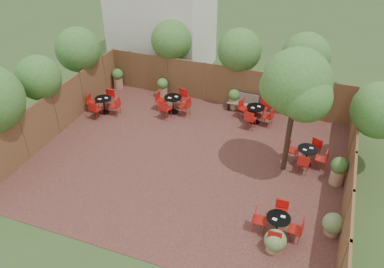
% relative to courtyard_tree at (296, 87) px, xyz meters
% --- Properties ---
extents(ground, '(80.00, 80.00, 0.00)m').
position_rel_courtyard_tree_xyz_m(ground, '(-3.68, -0.85, -3.57)').
color(ground, '#354F23').
rests_on(ground, ground).
extents(courtyard_paving, '(12.00, 10.00, 0.02)m').
position_rel_courtyard_tree_xyz_m(courtyard_paving, '(-3.68, -0.85, -3.56)').
color(courtyard_paving, '#341715').
rests_on(courtyard_paving, ground).
extents(fence_back, '(12.00, 0.08, 2.00)m').
position_rel_courtyard_tree_xyz_m(fence_back, '(-3.68, 4.15, -2.57)').
color(fence_back, brown).
rests_on(fence_back, ground).
extents(fence_left, '(0.08, 10.00, 2.00)m').
position_rel_courtyard_tree_xyz_m(fence_left, '(-9.68, -0.85, -2.57)').
color(fence_left, brown).
rests_on(fence_left, ground).
extents(fence_right, '(0.08, 10.00, 2.00)m').
position_rel_courtyard_tree_xyz_m(fence_right, '(2.32, -0.85, -2.57)').
color(fence_right, brown).
rests_on(fence_right, ground).
extents(overhang_foliage, '(15.62, 10.69, 2.58)m').
position_rel_courtyard_tree_xyz_m(overhang_foliage, '(-5.76, 1.47, -0.92)').
color(overhang_foliage, '#356821').
rests_on(overhang_foliage, ground).
extents(courtyard_tree, '(2.59, 2.49, 4.90)m').
position_rel_courtyard_tree_xyz_m(courtyard_tree, '(0.00, 0.00, 0.00)').
color(courtyard_tree, black).
rests_on(courtyard_tree, courtyard_paving).
extents(park_bench_left, '(1.45, 0.56, 0.88)m').
position_rel_courtyard_tree_xyz_m(park_bench_left, '(-2.60, 3.78, -3.10)').
color(park_bench_left, brown).
rests_on(park_bench_left, courtyard_paving).
extents(park_bench_right, '(1.41, 0.46, 0.87)m').
position_rel_courtyard_tree_xyz_m(park_bench_right, '(-2.61, 3.78, -3.10)').
color(park_bench_right, brown).
rests_on(park_bench_right, courtyard_paving).
extents(bistro_tables, '(11.02, 8.01, 0.94)m').
position_rel_courtyard_tree_xyz_m(bistro_tables, '(-3.16, 0.94, -3.10)').
color(bistro_tables, black).
rests_on(bistro_tables, courtyard_paving).
extents(planters, '(11.90, 4.57, 1.12)m').
position_rel_courtyard_tree_xyz_m(planters, '(-4.02, 2.59, -2.98)').
color(planters, '#A37551').
rests_on(planters, courtyard_paving).
extents(low_shrubs, '(2.38, 3.39, 0.74)m').
position_rel_courtyard_tree_xyz_m(low_shrubs, '(1.03, -3.80, -3.21)').
color(low_shrubs, '#A37551').
rests_on(low_shrubs, courtyard_paving).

